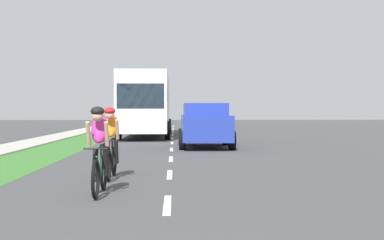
{
  "coord_description": "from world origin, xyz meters",
  "views": [
    {
      "loc": [
        0.12,
        -2.53,
        1.52
      ],
      "look_at": [
        0.72,
        15.89,
        1.17
      ],
      "focal_mm": 49.95,
      "sensor_mm": 36.0,
      "label": 1
    }
  ],
  "objects_px": {
    "cyclist_lead": "(99,150)",
    "suv_blue": "(205,124)",
    "cyclist_trailing": "(111,142)",
    "bus_white": "(147,102)"
  },
  "relations": [
    {
      "from": "cyclist_lead",
      "to": "suv_blue",
      "type": "xyz_separation_m",
      "value": [
        2.59,
        12.19,
        0.14
      ]
    },
    {
      "from": "cyclist_lead",
      "to": "cyclist_trailing",
      "type": "relative_size",
      "value": 1.0
    },
    {
      "from": "cyclist_trailing",
      "to": "suv_blue",
      "type": "bearing_deg",
      "value": 75.1
    },
    {
      "from": "cyclist_trailing",
      "to": "cyclist_lead",
      "type": "bearing_deg",
      "value": -88.52
    },
    {
      "from": "cyclist_lead",
      "to": "suv_blue",
      "type": "height_order",
      "value": "suv_blue"
    },
    {
      "from": "cyclist_lead",
      "to": "cyclist_trailing",
      "type": "bearing_deg",
      "value": 91.48
    },
    {
      "from": "cyclist_lead",
      "to": "bus_white",
      "type": "xyz_separation_m",
      "value": [
        -0.27,
        21.5,
        1.17
      ]
    },
    {
      "from": "suv_blue",
      "to": "bus_white",
      "type": "relative_size",
      "value": 0.41
    },
    {
      "from": "cyclist_trailing",
      "to": "bus_white",
      "type": "xyz_separation_m",
      "value": [
        -0.21,
        19.26,
        1.17
      ]
    },
    {
      "from": "cyclist_trailing",
      "to": "bus_white",
      "type": "bearing_deg",
      "value": 90.63
    }
  ]
}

